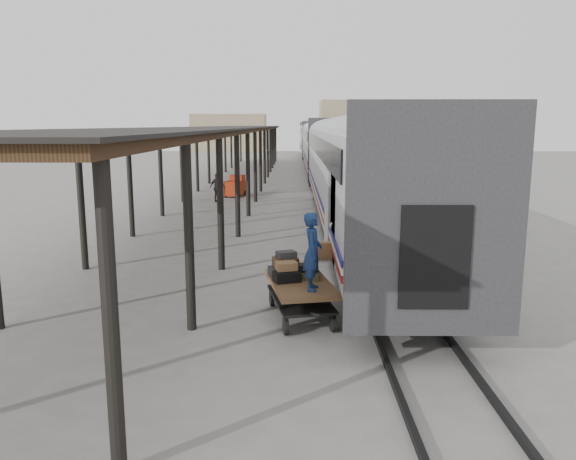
% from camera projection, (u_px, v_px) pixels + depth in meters
% --- Properties ---
extents(ground, '(160.00, 160.00, 0.00)m').
position_uv_depth(ground, '(261.00, 300.00, 13.84)').
color(ground, slate).
rests_on(ground, ground).
extents(train, '(3.45, 76.01, 4.01)m').
position_uv_depth(train, '(323.00, 144.00, 46.52)').
color(train, silver).
rests_on(train, ground).
extents(canopy, '(4.90, 64.30, 4.15)m').
position_uv_depth(canopy, '(230.00, 129.00, 36.73)').
color(canopy, '#422B19').
rests_on(canopy, ground).
extents(rails, '(1.54, 150.00, 0.12)m').
position_uv_depth(rails, '(322.00, 176.00, 47.21)').
color(rails, black).
rests_on(rails, ground).
extents(building_far, '(18.00, 10.00, 8.00)m').
position_uv_depth(building_far, '(377.00, 127.00, 89.61)').
color(building_far, tan).
rests_on(building_far, ground).
extents(building_left, '(12.00, 8.00, 6.00)m').
position_uv_depth(building_left, '(230.00, 132.00, 93.98)').
color(building_left, tan).
rests_on(building_left, ground).
extents(baggage_cart, '(1.68, 2.59, 0.86)m').
position_uv_depth(baggage_cart, '(300.00, 290.00, 12.45)').
color(baggage_cart, brown).
rests_on(baggage_cart, ground).
extents(suitcase_stack, '(1.18, 1.30, 0.57)m').
position_uv_depth(suitcase_stack, '(293.00, 268.00, 12.72)').
color(suitcase_stack, '#353537').
rests_on(suitcase_stack, baggage_cart).
extents(luggage_tug, '(1.22, 1.63, 1.28)m').
position_uv_depth(luggage_tug, '(235.00, 187.00, 33.75)').
color(luggage_tug, '#9C270E').
rests_on(luggage_tug, ground).
extents(porter, '(0.44, 0.63, 1.63)m').
position_uv_depth(porter, '(313.00, 252.00, 11.62)').
color(porter, navy).
rests_on(porter, baggage_cart).
extents(pedestrian, '(1.05, 0.77, 1.66)m').
position_uv_depth(pedestrian, '(218.00, 188.00, 31.20)').
color(pedestrian, black).
rests_on(pedestrian, ground).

